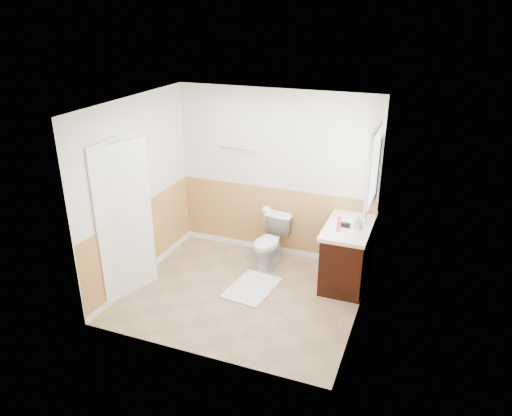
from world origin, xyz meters
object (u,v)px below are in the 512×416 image
at_px(vanity_cabinet, 348,254).
at_px(lotion_bottle, 339,224).
at_px(toilet, 270,242).
at_px(bath_mat, 252,288).
at_px(soap_dispenser, 358,222).

relative_size(vanity_cabinet, lotion_bottle, 5.00).
distance_m(toilet, vanity_cabinet, 1.14).
xyz_separation_m(bath_mat, vanity_cabinet, (1.14, 0.68, 0.39)).
height_order(toilet, bath_mat, toilet).
bearing_deg(toilet, lotion_bottle, -8.90).
relative_size(lotion_bottle, soap_dispenser, 1.26).
height_order(vanity_cabinet, soap_dispenser, soap_dispenser).
relative_size(toilet, bath_mat, 0.90).
xyz_separation_m(vanity_cabinet, lotion_bottle, (-0.10, -0.27, 0.56)).
distance_m(vanity_cabinet, lotion_bottle, 0.63).
height_order(lotion_bottle, soap_dispenser, lotion_bottle).
bearing_deg(soap_dispenser, vanity_cabinet, 140.93).
height_order(toilet, soap_dispenser, soap_dispenser).
bearing_deg(toilet, vanity_cabinet, 5.96).
xyz_separation_m(toilet, soap_dispenser, (1.26, -0.12, 0.58)).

